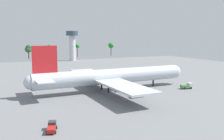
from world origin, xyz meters
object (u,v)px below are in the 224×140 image
object	(u,v)px
safety_cone_nose	(172,83)
control_tower	(72,42)
cargo_airplane	(111,77)
safety_cone_tail	(33,96)
pushback_tractor	(187,86)
baggage_tug	(52,127)
cargo_loader	(143,77)
catering_truck	(148,75)

from	to	relation	value
safety_cone_nose	control_tower	distance (m)	133.55
cargo_airplane	safety_cone_tail	world-z (taller)	cargo_airplane
pushback_tractor	safety_cone_nose	distance (m)	11.27
pushback_tractor	control_tower	size ratio (longest dim) A/B	0.19
safety_cone_nose	control_tower	world-z (taller)	control_tower
cargo_airplane	control_tower	distance (m)	134.82
cargo_airplane	baggage_tug	size ratio (longest dim) A/B	12.98
pushback_tractor	safety_cone_nose	xyz separation A→B (m)	(1.28, 11.16, -0.88)
cargo_loader	control_tower	world-z (taller)	control_tower
catering_truck	safety_cone_nose	distance (m)	21.35
cargo_airplane	pushback_tractor	size ratio (longest dim) A/B	13.68
cargo_loader	baggage_tug	bearing A→B (deg)	-138.98
pushback_tractor	safety_cone_nose	bearing A→B (deg)	83.44
baggage_tug	pushback_tractor	xyz separation A→B (m)	(63.67, 23.83, 0.21)
catering_truck	control_tower	world-z (taller)	control_tower
catering_truck	safety_cone_tail	distance (m)	67.06
safety_cone_nose	cargo_airplane	bearing A→B (deg)	-179.98
safety_cone_nose	control_tower	size ratio (longest dim) A/B	0.02
pushback_tractor	baggage_tug	bearing A→B (deg)	-159.48
baggage_tug	pushback_tractor	size ratio (longest dim) A/B	1.05
catering_truck	safety_cone_tail	bearing A→B (deg)	-163.26
pushback_tractor	safety_cone_tail	xyz separation A→B (m)	(-62.61, 13.17, -0.80)
control_tower	safety_cone_tail	bearing A→B (deg)	-113.00
cargo_airplane	catering_truck	xyz separation A→B (m)	(32.70, 21.35, -4.77)
safety_cone_tail	control_tower	xyz separation A→B (m)	(55.28, 130.21, 16.60)
catering_truck	safety_cone_tail	world-z (taller)	catering_truck
safety_cone_nose	cargo_loader	bearing A→B (deg)	108.82
baggage_tug	cargo_loader	distance (m)	78.60
safety_cone_tail	control_tower	world-z (taller)	control_tower
cargo_loader	catering_truck	xyz separation A→B (m)	(5.98, 4.74, -0.07)
baggage_tug	catering_truck	xyz separation A→B (m)	(65.27, 56.32, 0.11)
safety_cone_tail	control_tower	bearing A→B (deg)	67.00
baggage_tug	control_tower	world-z (taller)	control_tower
cargo_airplane	control_tower	world-z (taller)	control_tower
safety_cone_tail	cargo_airplane	bearing A→B (deg)	-3.68
safety_cone_nose	safety_cone_tail	world-z (taller)	safety_cone_tail
cargo_airplane	control_tower	bearing A→B (deg)	79.81
baggage_tug	safety_cone_nose	size ratio (longest dim) A/B	8.36
baggage_tug	control_tower	bearing A→B (deg)	71.38
baggage_tug	cargo_loader	xyz separation A→B (m)	(59.30, 51.59, 0.18)
control_tower	catering_truck	bearing A→B (deg)	-85.39
pushback_tractor	safety_cone_tail	size ratio (longest dim) A/B	6.36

